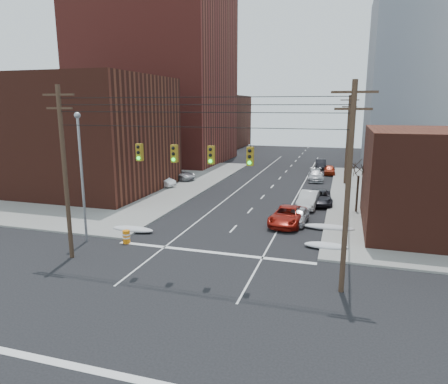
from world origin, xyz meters
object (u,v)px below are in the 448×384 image
Objects in this scene: parked_car_b at (309,200)px; parked_car_c at (320,197)px; parked_car_e at (330,170)px; lot_car_a at (161,180)px; parked_car_d at (316,175)px; parked_car_f at (321,164)px; parked_car_a at (298,216)px; lot_car_d at (146,172)px; lot_car_b at (178,174)px; construction_barrel at (126,237)px; lot_car_c at (100,189)px; red_pickup at (288,216)px.

parked_car_c is at bearing 64.76° from parked_car_b.
parked_car_e is 0.95× the size of lot_car_a.
parked_car_d is 5.77m from parked_car_e.
parked_car_d is at bearing -38.91° from lot_car_a.
parked_car_b is at bearing -96.31° from parked_car_e.
lot_car_a is (-17.75, -9.79, 0.11)m from parked_car_d.
parked_car_c is at bearing -92.56° from parked_car_f.
parked_car_a is 5.73m from parked_car_b.
parked_car_d is at bearing -79.01° from lot_car_d.
lot_car_b is at bearing -153.59° from parked_car_e.
construction_barrel is (11.15, -24.24, -0.38)m from lot_car_d.
lot_car_b is at bearing -95.71° from lot_car_d.
red_pickup is at bearing -120.78° from lot_car_c.
lot_car_a reaches higher than parked_car_d.
lot_car_d is (-24.01, -10.28, 0.20)m from parked_car_e.
lot_car_a is 6.90m from lot_car_d.
red_pickup is 31.77m from parked_car_f.
parked_car_b is 18.78m from lot_car_a.
parked_car_a reaches higher than parked_car_e.
lot_car_c reaches higher than lot_car_d.
parked_car_c is 1.03× the size of lot_car_b.
lot_car_d reaches higher than parked_car_f.
lot_car_b is (-17.45, -15.96, 0.10)m from parked_car_f.
parked_car_b reaches higher than red_pickup.
parked_car_c is 18.54m from parked_car_e.
lot_car_c is 12.01m from lot_car_d.
parked_car_a is at bearing -89.29° from parked_car_b.
parked_car_d is 20.27m from lot_car_a.
lot_car_c reaches higher than parked_car_a.
parked_car_d is at bearing 93.31° from red_pickup.
parked_car_d is 1.26× the size of parked_car_e.
lot_car_a is at bearing 152.19° from parked_car_a.
red_pickup is 21.28m from lot_car_c.
lot_car_b is (-17.45, -5.15, 0.12)m from parked_car_d.
lot_car_d is at bearing 148.61° from red_pickup.
parked_car_d reaches higher than construction_barrel.
parked_car_d is (-1.34, 12.98, 0.02)m from parked_car_c.
lot_car_c is at bearing 130.10° from construction_barrel.
parked_car_e is 21.82m from lot_car_b.
parked_car_f is 35.00m from lot_car_c.
construction_barrel is at bearing -147.32° from lot_car_b.
lot_car_c reaches higher than construction_barrel.
parked_car_a is at bearing -98.61° from lot_car_a.
parked_car_a is 0.81× the size of parked_car_d.
parked_car_c is 19.36m from lot_car_a.
lot_car_c is 1.26× the size of lot_car_d.
lot_car_c is at bearing -133.94° from parked_car_f.
parked_car_a is 21.93m from lot_car_c.
parked_car_a is 23.16m from lot_car_b.
lot_car_c is (-21.62, -27.53, 0.19)m from parked_car_f.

